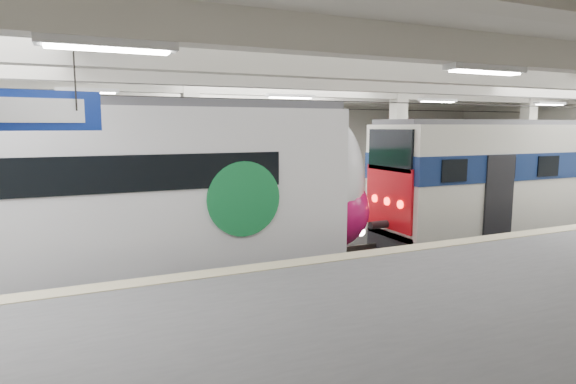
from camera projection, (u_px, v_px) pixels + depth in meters
name	position (u px, v px, depth m)	size (l,w,h in m)	color
station_hall	(351.00, 156.00, 12.21)	(36.00, 24.00, 5.75)	black
modern_emu	(133.00, 196.00, 11.82)	(14.43, 2.98, 4.63)	white
older_rer	(531.00, 176.00, 17.44)	(12.61, 2.79, 4.20)	beige
far_train	(130.00, 179.00, 17.01)	(13.01, 3.26, 4.16)	white
wayfinding_sign	(13.00, 110.00, 6.46)	(2.22, 0.42, 1.28)	navy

